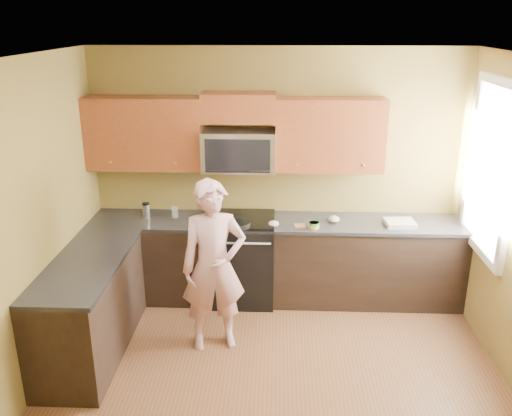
# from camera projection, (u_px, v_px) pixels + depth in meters

# --- Properties ---
(floor) EXTENTS (4.00, 4.00, 0.00)m
(floor) POSITION_uv_depth(u_px,v_px,m) (273.00, 397.00, 4.47)
(floor) COLOR brown
(floor) RESTS_ON ground
(ceiling) EXTENTS (4.00, 4.00, 0.00)m
(ceiling) POSITION_uv_depth(u_px,v_px,m) (278.00, 61.00, 3.56)
(ceiling) COLOR white
(ceiling) RESTS_ON ground
(wall_back) EXTENTS (4.00, 0.00, 4.00)m
(wall_back) POSITION_uv_depth(u_px,v_px,m) (277.00, 174.00, 5.89)
(wall_back) COLOR brown
(wall_back) RESTS_ON ground
(wall_left) EXTENTS (0.00, 4.00, 4.00)m
(wall_left) POSITION_uv_depth(u_px,v_px,m) (13.00, 243.00, 4.09)
(wall_left) COLOR brown
(wall_left) RESTS_ON ground
(cabinet_back_run) EXTENTS (4.00, 0.60, 0.88)m
(cabinet_back_run) POSITION_uv_depth(u_px,v_px,m) (276.00, 261.00, 5.92)
(cabinet_back_run) COLOR black
(cabinet_back_run) RESTS_ON floor
(cabinet_left_run) EXTENTS (0.60, 1.60, 0.88)m
(cabinet_left_run) POSITION_uv_depth(u_px,v_px,m) (90.00, 309.00, 4.95)
(cabinet_left_run) COLOR black
(cabinet_left_run) RESTS_ON floor
(countertop_back) EXTENTS (4.00, 0.62, 0.04)m
(countertop_back) POSITION_uv_depth(u_px,v_px,m) (276.00, 222.00, 5.75)
(countertop_back) COLOR black
(countertop_back) RESTS_ON cabinet_back_run
(countertop_left) EXTENTS (0.62, 1.60, 0.04)m
(countertop_left) POSITION_uv_depth(u_px,v_px,m) (86.00, 264.00, 4.80)
(countertop_left) COLOR black
(countertop_left) RESTS_ON cabinet_left_run
(stove) EXTENTS (0.76, 0.65, 0.95)m
(stove) POSITION_uv_depth(u_px,v_px,m) (239.00, 258.00, 5.90)
(stove) COLOR black
(stove) RESTS_ON floor
(microwave) EXTENTS (0.76, 0.40, 0.42)m
(microwave) POSITION_uv_depth(u_px,v_px,m) (239.00, 170.00, 5.69)
(microwave) COLOR silver
(microwave) RESTS_ON wall_back
(upper_cab_left) EXTENTS (1.22, 0.33, 0.75)m
(upper_cab_left) POSITION_uv_depth(u_px,v_px,m) (147.00, 168.00, 5.76)
(upper_cab_left) COLOR brown
(upper_cab_left) RESTS_ON wall_back
(upper_cab_right) EXTENTS (1.12, 0.33, 0.75)m
(upper_cab_right) POSITION_uv_depth(u_px,v_px,m) (328.00, 170.00, 5.68)
(upper_cab_right) COLOR brown
(upper_cab_right) RESTS_ON wall_back
(upper_cab_over_mw) EXTENTS (0.76, 0.33, 0.30)m
(upper_cab_over_mw) POSITION_uv_depth(u_px,v_px,m) (239.00, 107.00, 5.50)
(upper_cab_over_mw) COLOR brown
(upper_cab_over_mw) RESTS_ON wall_back
(window) EXTENTS (0.06, 1.06, 1.66)m
(window) POSITION_uv_depth(u_px,v_px,m) (491.00, 169.00, 4.96)
(window) COLOR white
(window) RESTS_ON wall_right
(woman) EXTENTS (0.68, 0.53, 1.64)m
(woman) POSITION_uv_depth(u_px,v_px,m) (214.00, 267.00, 4.92)
(woman) COLOR #D3697B
(woman) RESTS_ON floor
(frying_pan) EXTENTS (0.30, 0.49, 0.06)m
(frying_pan) POSITION_uv_depth(u_px,v_px,m) (237.00, 227.00, 5.50)
(frying_pan) COLOR black
(frying_pan) RESTS_ON stove
(butter_tub) EXTENTS (0.14, 0.14, 0.08)m
(butter_tub) POSITION_uv_depth(u_px,v_px,m) (314.00, 228.00, 5.55)
(butter_tub) COLOR gold
(butter_tub) RESTS_ON countertop_back
(toast_slice) EXTENTS (0.12, 0.12, 0.01)m
(toast_slice) POSITION_uv_depth(u_px,v_px,m) (300.00, 226.00, 5.58)
(toast_slice) COLOR #B27F47
(toast_slice) RESTS_ON countertop_back
(napkin_a) EXTENTS (0.13, 0.14, 0.06)m
(napkin_a) POSITION_uv_depth(u_px,v_px,m) (274.00, 224.00, 5.58)
(napkin_a) COLOR silver
(napkin_a) RESTS_ON countertop_back
(napkin_b) EXTENTS (0.13, 0.14, 0.07)m
(napkin_b) POSITION_uv_depth(u_px,v_px,m) (334.00, 219.00, 5.70)
(napkin_b) COLOR silver
(napkin_b) RESTS_ON countertop_back
(dish_towel) EXTENTS (0.31, 0.26, 0.05)m
(dish_towel) POSITION_uv_depth(u_px,v_px,m) (400.00, 223.00, 5.61)
(dish_towel) COLOR silver
(dish_towel) RESTS_ON countertop_back
(travel_mug) EXTENTS (0.10, 0.10, 0.17)m
(travel_mug) POSITION_uv_depth(u_px,v_px,m) (147.00, 217.00, 5.84)
(travel_mug) COLOR silver
(travel_mug) RESTS_ON countertop_back
(glass_b) EXTENTS (0.08, 0.08, 0.12)m
(glass_b) POSITION_uv_depth(u_px,v_px,m) (175.00, 212.00, 5.83)
(glass_b) COLOR silver
(glass_b) RESTS_ON countertop_back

